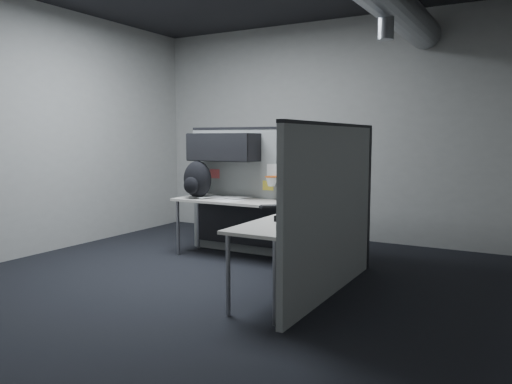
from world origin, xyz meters
The scene contains 12 objects.
room centered at (0.56, 0.00, 2.10)m, with size 5.62×5.62×3.22m.
partition_back centered at (-0.25, 1.23, 1.00)m, with size 2.44×0.42×1.63m.
partition_right centered at (1.10, 0.22, 0.82)m, with size 0.07×2.23×1.63m.
desk centered at (0.15, 0.70, 0.61)m, with size 2.31×2.11×0.73m.
monitor centered at (0.70, 0.92, 0.99)m, with size 0.62×0.62×0.51m.
keyboard centered at (0.34, 0.59, 0.75)m, with size 0.41×0.38×0.04m.
mouse centered at (0.77, 0.26, 0.75)m, with size 0.26×0.28×0.05m.
phone centered at (0.78, -0.11, 0.77)m, with size 0.20×0.22×0.10m.
bottles centered at (0.98, -0.57, 0.76)m, with size 0.12×0.17×0.08m.
cup centered at (0.89, -0.44, 0.79)m, with size 0.09×0.09×0.12m, color beige.
papers centered at (-0.77, 1.08, 0.74)m, with size 0.89×0.74×0.02m.
backpack centered at (-1.00, 0.93, 0.96)m, with size 0.44×0.42×0.47m.
Camera 1 is at (2.76, -4.21, 1.49)m, focal length 35.00 mm.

